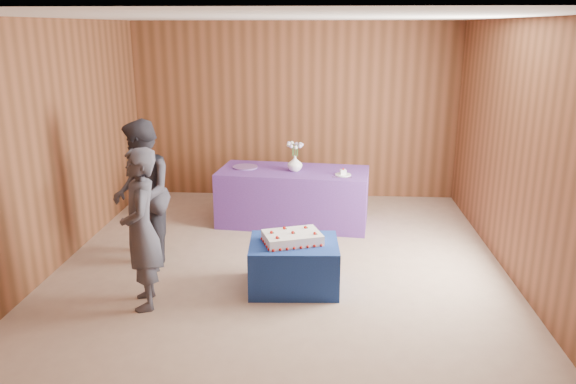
# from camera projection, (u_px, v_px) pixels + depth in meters

# --- Properties ---
(ground) EXTENTS (6.00, 6.00, 0.00)m
(ground) POSITION_uv_depth(u_px,v_px,m) (280.00, 272.00, 6.20)
(ground) COLOR gray
(ground) RESTS_ON ground
(room_shell) EXTENTS (5.04, 6.04, 2.72)m
(room_shell) POSITION_uv_depth(u_px,v_px,m) (279.00, 109.00, 5.69)
(room_shell) COLOR brown
(room_shell) RESTS_ON ground
(cake_table) EXTENTS (0.94, 0.75, 0.50)m
(cake_table) POSITION_uv_depth(u_px,v_px,m) (294.00, 265.00, 5.78)
(cake_table) COLOR navy
(cake_table) RESTS_ON ground
(serving_table) EXTENTS (2.08, 1.10, 0.75)m
(serving_table) POSITION_uv_depth(u_px,v_px,m) (293.00, 197.00, 7.67)
(serving_table) COLOR #5F348F
(serving_table) RESTS_ON ground
(sheet_cake) EXTENTS (0.69, 0.57, 0.14)m
(sheet_cake) POSITION_uv_depth(u_px,v_px,m) (292.00, 238.00, 5.69)
(sheet_cake) COLOR white
(sheet_cake) RESTS_ON cake_table
(vase) EXTENTS (0.25, 0.25, 0.21)m
(vase) POSITION_uv_depth(u_px,v_px,m) (295.00, 163.00, 7.49)
(vase) COLOR white
(vase) RESTS_ON serving_table
(flower_spray) EXTENTS (0.22, 0.22, 0.17)m
(flower_spray) POSITION_uv_depth(u_px,v_px,m) (295.00, 145.00, 7.42)
(flower_spray) COLOR #275D25
(flower_spray) RESTS_ON vase
(platter) EXTENTS (0.37, 0.37, 0.02)m
(platter) POSITION_uv_depth(u_px,v_px,m) (245.00, 167.00, 7.69)
(platter) COLOR #69468D
(platter) RESTS_ON serving_table
(plate) EXTENTS (0.22, 0.22, 0.01)m
(plate) POSITION_uv_depth(u_px,v_px,m) (343.00, 175.00, 7.31)
(plate) COLOR white
(plate) RESTS_ON serving_table
(cake_slice) EXTENTS (0.09, 0.08, 0.09)m
(cake_slice) POSITION_uv_depth(u_px,v_px,m) (343.00, 172.00, 7.29)
(cake_slice) COLOR white
(cake_slice) RESTS_ON plate
(knife) EXTENTS (0.26, 0.03, 0.00)m
(knife) POSITION_uv_depth(u_px,v_px,m) (342.00, 177.00, 7.20)
(knife) COLOR #B8B9BD
(knife) RESTS_ON serving_table
(guest_left) EXTENTS (0.53, 0.66, 1.56)m
(guest_left) POSITION_uv_depth(u_px,v_px,m) (141.00, 229.00, 5.27)
(guest_left) COLOR #3A3A44
(guest_left) RESTS_ON ground
(guest_right) EXTENTS (0.88, 0.98, 1.65)m
(guest_right) POSITION_uv_depth(u_px,v_px,m) (142.00, 194.00, 6.24)
(guest_right) COLOR #302F38
(guest_right) RESTS_ON ground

